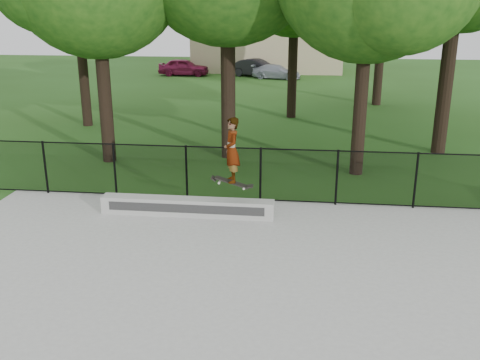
{
  "coord_description": "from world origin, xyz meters",
  "views": [
    {
      "loc": [
        1.06,
        -7.58,
        5.04
      ],
      "look_at": [
        -0.34,
        4.2,
        1.2
      ],
      "focal_mm": 40.0,
      "sensor_mm": 36.0,
      "label": 1
    }
  ],
  "objects": [
    {
      "name": "chainlink_fence",
      "position": [
        0.0,
        5.9,
        0.81
      ],
      "size": [
        16.06,
        0.06,
        1.5
      ],
      "color": "black",
      "rests_on": "concrete_slab"
    },
    {
      "name": "concrete_slab",
      "position": [
        0.0,
        0.0,
        0.03
      ],
      "size": [
        14.0,
        12.0,
        0.06
      ],
      "primitive_type": "cube",
      "color": "#A4A39E",
      "rests_on": "ground"
    },
    {
      "name": "car_b",
      "position": [
        -2.56,
        33.59,
        0.66
      ],
      "size": [
        3.87,
        2.57,
        1.31
      ],
      "primitive_type": "imported",
      "rotation": [
        0.0,
        0.0,
        1.21
      ],
      "color": "black",
      "rests_on": "ground"
    },
    {
      "name": "car_a",
      "position": [
        -8.2,
        33.49,
        0.66
      ],
      "size": [
        3.84,
        1.58,
        1.31
      ],
      "primitive_type": "imported",
      "rotation": [
        0.0,
        0.0,
        1.58
      ],
      "color": "maroon",
      "rests_on": "ground"
    },
    {
      "name": "ground",
      "position": [
        0.0,
        0.0,
        0.0
      ],
      "size": [
        100.0,
        100.0,
        0.0
      ],
      "primitive_type": "plane",
      "color": "#254A14",
      "rests_on": "ground"
    },
    {
      "name": "grind_ledge",
      "position": [
        -1.74,
        4.7,
        0.28
      ],
      "size": [
        4.35,
        0.4,
        0.44
      ],
      "primitive_type": "cube",
      "color": "#ADADA8",
      "rests_on": "concrete_slab"
    },
    {
      "name": "car_c",
      "position": [
        -0.99,
        32.41,
        0.52
      ],
      "size": [
        3.53,
        2.17,
        1.04
      ],
      "primitive_type": "imported",
      "rotation": [
        0.0,
        0.0,
        1.34
      ],
      "color": "#999EAD",
      "rests_on": "ground"
    },
    {
      "name": "distant_building",
      "position": [
        -2.0,
        38.0,
        2.16
      ],
      "size": [
        12.4,
        6.4,
        4.3
      ],
      "color": "tan",
      "rests_on": "ground"
    },
    {
      "name": "skater_airborne",
      "position": [
        -0.57,
        4.5,
        1.8
      ],
      "size": [
        0.81,
        0.66,
        1.75
      ],
      "color": "black",
      "rests_on": "ground"
    }
  ]
}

